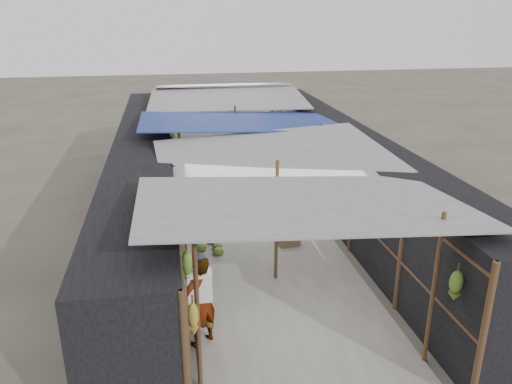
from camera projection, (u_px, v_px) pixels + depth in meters
ground at (317, 374)px, 7.77m from camera, size 80.00×80.00×0.00m
aisle_slab at (249, 215)px, 13.78m from camera, size 3.60×16.00×0.02m
stall_left at (146, 182)px, 12.94m from camera, size 1.40×15.00×2.30m
stall_right at (344, 171)px, 13.83m from camera, size 1.40×15.00×2.30m
crate_near at (288, 239)px, 12.01m from camera, size 0.52×0.43×0.30m
crate_mid at (279, 212)px, 13.60m from camera, size 0.61×0.55×0.30m
crate_back at (226, 163)px, 18.01m from camera, size 0.43×0.35×0.27m
black_basin at (280, 170)px, 17.39m from camera, size 0.67×0.67×0.20m
vendor_elderly at (200, 301)px, 8.22m from camera, size 0.71×0.66×1.64m
shopper_blue at (220, 169)px, 15.10m from camera, size 0.96×0.84×1.66m
vendor_seated at (272, 165)px, 16.77m from camera, size 0.59×0.65×0.88m
market_canopy at (247, 127)px, 13.27m from camera, size 5.62×15.20×2.77m
hanging_bananas at (252, 159)px, 13.21m from camera, size 3.96×14.04×0.77m
floor_bananas at (259, 205)px, 14.13m from camera, size 3.93×7.45×0.34m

